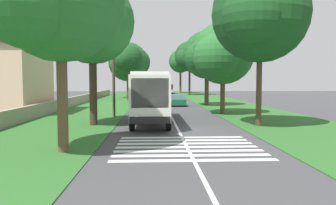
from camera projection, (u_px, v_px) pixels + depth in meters
ground at (178, 130)px, 21.47m from camera, size 160.00×160.00×0.00m
grass_verge_left at (92, 110)px, 36.06m from camera, size 120.00×8.00×0.04m
grass_verge_right at (242, 109)px, 36.79m from camera, size 120.00×8.00×0.04m
centre_line at (168, 110)px, 36.42m from camera, size 110.00×0.16×0.01m
coach_bus at (151, 94)px, 25.05m from camera, size 11.16×2.62×3.73m
zebra_crossing at (187, 147)px, 16.01m from camera, size 5.85×6.80×0.01m
trailing_car_0 at (178, 100)px, 42.33m from camera, size 4.30×1.78×1.43m
trailing_car_1 at (153, 98)px, 49.80m from camera, size 4.30×1.78×1.43m
trailing_car_2 at (151, 95)px, 58.52m from camera, size 4.30×1.78×1.43m
trailing_car_3 at (152, 93)px, 68.35m from camera, size 4.30×1.78×1.43m
trailing_minibus_0 at (168, 87)px, 80.40m from camera, size 6.00×2.14×2.53m
roadside_tree_left_0 at (135, 63)px, 82.61m from camera, size 9.04×7.20×11.23m
roadside_tree_left_1 at (91, 25)px, 23.36m from camera, size 7.03×5.87×10.15m
roadside_tree_left_2 at (127, 63)px, 61.16m from camera, size 8.27×7.13×10.15m
roadside_tree_left_3 at (127, 59)px, 53.19m from camera, size 5.50×4.60×9.00m
roadside_tree_left_4 at (55, 0)px, 14.26m from camera, size 6.66×5.59×9.52m
roadside_tree_right_0 at (180, 62)px, 83.81m from camera, size 7.09×5.79×10.88m
roadside_tree_right_1 at (258, 16)px, 22.72m from camera, size 7.52×6.62×10.98m
roadside_tree_right_2 at (206, 56)px, 42.21m from camera, size 7.36×6.07×9.43m
roadside_tree_right_3 at (189, 57)px, 73.25m from camera, size 8.25×6.58×11.72m
roadside_tree_right_4 at (221, 55)px, 31.51m from camera, size 7.02×5.95×8.66m
utility_pole at (114, 64)px, 28.97m from camera, size 0.24×1.40×8.95m
roadside_wall at (71, 102)px, 40.85m from camera, size 70.00×0.40×1.14m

